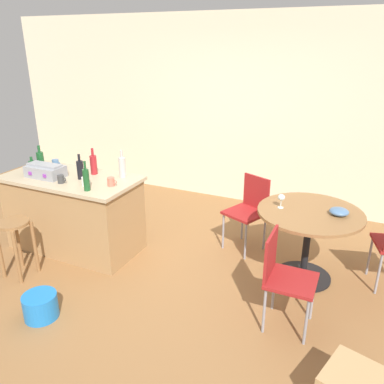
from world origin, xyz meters
The scene contains 21 objects.
ground_plane centered at (0.00, 0.00, 0.00)m, with size 8.80×8.80×0.00m, color olive.
back_wall centered at (0.00, 2.47, 1.35)m, with size 8.00×0.10×2.70m, color beige.
kitchen_island centered at (-1.24, 0.19, 0.44)m, with size 1.55×0.78×0.88m.
wooden_stool centered at (-1.39, -0.53, 0.44)m, with size 0.31×0.31×0.61m.
dining_table centered at (1.33, 0.65, 0.58)m, with size 1.02×1.02×0.75m.
folding_chair_far centered at (0.60, 1.04, 0.51)m, with size 0.52×0.52×0.86m.
folding_chair_left centered at (1.26, -0.16, 0.50)m, with size 0.40×0.40×0.85m.
toolbox centered at (-1.49, 0.08, 0.95)m, with size 0.42×0.25×0.15m.
bottle_0 centered at (-0.79, -0.07, 1.00)m, with size 0.06×0.06×0.31m.
bottle_1 centered at (-0.70, 0.44, 1.00)m, with size 0.08×0.08×0.31m.
bottle_2 centered at (-1.06, 0.39, 1.00)m, with size 0.08×0.08×0.30m.
bottle_3 centered at (-1.09, 0.19, 0.99)m, with size 0.07×0.07×0.28m.
bottle_4 centered at (-1.74, 0.14, 0.95)m, with size 0.08×0.08×0.18m.
bottle_5 centered at (-1.74, 0.27, 0.99)m, with size 0.08×0.08×0.29m.
cup_0 centered at (-1.63, 0.39, 0.93)m, with size 0.11×0.08×0.10m.
cup_1 centered at (-0.90, 0.04, 0.93)m, with size 0.11×0.07×0.09m.
cup_2 centered at (-1.19, -0.01, 0.93)m, with size 0.11×0.07×0.09m.
cup_3 centered at (-0.65, 0.15, 0.93)m, with size 0.11×0.08×0.09m.
wine_glass centered at (1.04, 0.62, 0.86)m, with size 0.07×0.07×0.14m.
serving_bowl centered at (1.59, 0.68, 0.79)m, with size 0.18×0.18×0.07m, color #4C7099.
plastic_bucket centered at (-0.68, -0.96, 0.11)m, with size 0.30×0.30×0.23m, color blue.
Camera 1 is at (1.72, -2.97, 2.30)m, focal length 36.30 mm.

